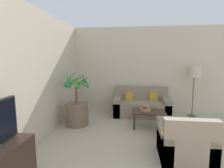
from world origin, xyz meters
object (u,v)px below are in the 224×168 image
sofa_loveseat (141,106)px  ottoman (173,129)px  floor_lamp (194,74)px  fruit_bowl (145,110)px  armchair (185,145)px  apple_red (144,107)px  coffee_table (149,113)px  orange_fruit (144,107)px  apple_green (147,107)px  potted_palm (77,109)px

sofa_loveseat → ottoman: 1.66m
floor_lamp → fruit_bowl: bearing=-144.9°
armchair → ottoman: (-0.01, 0.82, -0.06)m
sofa_loveseat → armchair: size_ratio=2.01×
floor_lamp → apple_red: floor_lamp is taller
coffee_table → orange_fruit: 0.20m
apple_green → ottoman: (0.51, -0.62, -0.29)m
apple_red → armchair: armchair is taller
sofa_loveseat → floor_lamp: 1.79m
apple_green → ottoman: 0.85m
armchair → sofa_loveseat: bearing=104.7°
coffee_table → sofa_loveseat: bearing=98.4°
sofa_loveseat → apple_red: size_ratio=20.49×
floor_lamp → apple_red: size_ratio=18.64×
floor_lamp → apple_green: 1.88m
floor_lamp → apple_red: (-1.47, -1.04, -0.76)m
apple_green → orange_fruit: bearing=149.1°
fruit_bowl → apple_red: apple_red is taller
coffee_table → apple_red: apple_red is taller
potted_palm → orange_fruit: potted_palm is taller
orange_fruit → armchair: size_ratio=0.10×
sofa_loveseat → floor_lamp: floor_lamp is taller
floor_lamp → armchair: size_ratio=1.83×
apple_red → ottoman: bearing=-44.7°
armchair → potted_palm: bearing=149.7°
apple_green → orange_fruit: size_ratio=0.98×
sofa_loveseat → floor_lamp: size_ratio=1.10×
sofa_loveseat → fruit_bowl: 0.95m
apple_red → armchair: 1.54m
orange_fruit → potted_palm: bearing=-175.6°
sofa_loveseat → apple_green: (0.10, -0.93, 0.22)m
potted_palm → sofa_loveseat: bearing=31.1°
fruit_bowl → ottoman: (0.55, -0.61, -0.23)m
apple_red → orange_fruit: apple_red is taller
fruit_bowl → ottoman: 0.85m
floor_lamp → apple_green: floor_lamp is taller
orange_fruit → ottoman: bearing=-48.5°
sofa_loveseat → floor_lamp: (1.50, 0.07, 0.98)m
coffee_table → apple_green: bearing=152.4°
floor_lamp → potted_palm: bearing=-161.1°
sofa_loveseat → coffee_table: bearing=-81.6°
sofa_loveseat → armchair: (0.62, -2.36, -0.01)m
floor_lamp → armchair: bearing=-109.8°
apple_red → apple_green: bearing=27.5°
coffee_table → apple_green: 0.16m
sofa_loveseat → armchair: 2.45m
fruit_bowl → orange_fruit: orange_fruit is taller
potted_palm → armchair: bearing=-30.3°
potted_palm → coffee_table: size_ratio=1.78×
potted_palm → orange_fruit: bearing=4.4°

